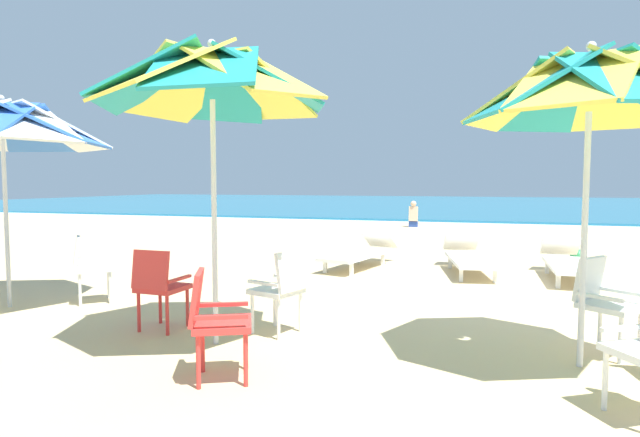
{
  "coord_description": "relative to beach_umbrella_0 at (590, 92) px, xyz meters",
  "views": [
    {
      "loc": [
        -0.49,
        -7.45,
        1.55
      ],
      "look_at": [
        -2.82,
        0.03,
        1.0
      ],
      "focal_mm": 28.61,
      "sensor_mm": 36.0,
      "label": 1
    }
  ],
  "objects": [
    {
      "name": "beach_ball",
      "position": [
        0.99,
        6.06,
        -2.15
      ],
      "size": [
        0.28,
        0.28,
        0.28
      ],
      "primitive_type": "sphere",
      "color": "#2D8C4C",
      "rests_on": "ground"
    },
    {
      "name": "surf_foam",
      "position": [
        -0.36,
        15.46,
        -2.28
      ],
      "size": [
        80.0,
        0.7,
        0.01
      ],
      "primitive_type": "cube",
      "color": "white",
      "rests_on": "ground"
    },
    {
      "name": "ground_plane",
      "position": [
        -0.36,
        2.78,
        -2.29
      ],
      "size": [
        80.0,
        80.0,
        0.0
      ],
      "primitive_type": "plane",
      "color": "#D3B784"
    },
    {
      "name": "beach_umbrella_0",
      "position": [
        0.0,
        0.0,
        0.0
      ],
      "size": [
        2.02,
        2.02,
        2.69
      ],
      "color": "silver",
      "rests_on": "ground"
    },
    {
      "name": "plastic_chair_6",
      "position": [
        -5.63,
        0.65,
        -1.79
      ],
      "size": [
        0.63,
        0.63,
        0.87
      ],
      "color": "white",
      "rests_on": "ground"
    },
    {
      "name": "plastic_chair_4",
      "position": [
        -2.75,
        0.12,
        -1.79
      ],
      "size": [
        0.58,
        0.56,
        0.87
      ],
      "color": "white",
      "rests_on": "ground"
    },
    {
      "name": "plastic_chair_3",
      "position": [
        -4.01,
        -0.16,
        -1.79
      ],
      "size": [
        0.46,
        0.49,
        0.87
      ],
      "color": "red",
      "rests_on": "ground"
    },
    {
      "name": "sun_lounger_2",
      "position": [
        -2.9,
        4.41,
        -2.0
      ],
      "size": [
        1.12,
        2.23,
        0.62
      ],
      "color": "white",
      "rests_on": "ground"
    },
    {
      "name": "beach_umbrella_2",
      "position": [
        -6.41,
        0.16,
        -0.05
      ],
      "size": [
        2.51,
        2.51,
        2.62
      ],
      "color": "silver",
      "rests_on": "ground"
    },
    {
      "name": "plastic_chair_2",
      "position": [
        0.25,
        0.45,
        -1.79
      ],
      "size": [
        0.63,
        0.63,
        0.87
      ],
      "color": "white",
      "rests_on": "ground"
    },
    {
      "name": "plastic_chair_5",
      "position": [
        -2.81,
        -1.17,
        -1.79
      ],
      "size": [
        0.61,
        0.59,
        0.87
      ],
      "color": "red",
      "rests_on": "ground"
    },
    {
      "name": "sun_lounger_0",
      "position": [
        0.55,
        4.3,
        -2.0
      ],
      "size": [
        0.64,
        2.15,
        0.62
      ],
      "color": "white",
      "rests_on": "ground"
    },
    {
      "name": "beach_umbrella_1",
      "position": [
        -3.24,
        -0.37,
        0.19
      ],
      "size": [
        2.26,
        2.26,
        2.88
      ],
      "color": "silver",
      "rests_on": "ground"
    },
    {
      "name": "sea",
      "position": [
        -0.36,
        33.76,
        -2.24
      ],
      "size": [
        80.0,
        36.0,
        0.1
      ],
      "primitive_type": "cube",
      "color": "teal",
      "rests_on": "ground"
    },
    {
      "name": "beachgoer_seated",
      "position": [
        -3.03,
        13.53,
        -1.99
      ],
      "size": [
        0.3,
        0.93,
        0.92
      ],
      "color": "#2D4CA5",
      "rests_on": "ground"
    },
    {
      "name": "sun_lounger_1",
      "position": [
        -0.99,
        4.41,
        -2.0
      ],
      "size": [
        1.01,
        2.22,
        0.62
      ],
      "color": "white",
      "rests_on": "ground"
    }
  ]
}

